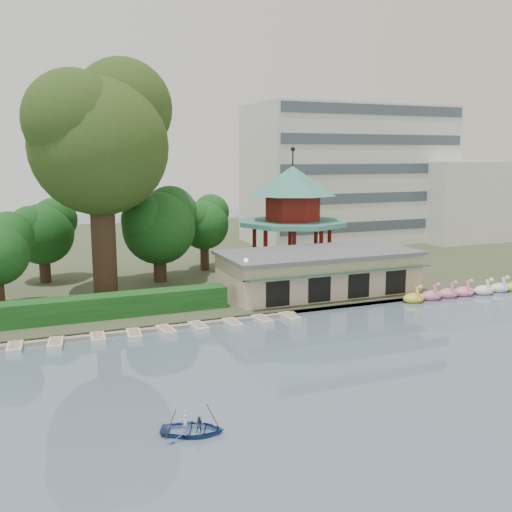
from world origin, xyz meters
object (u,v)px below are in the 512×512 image
big_tree (100,134)px  pavilion (292,208)px  dock (84,335)px  rowboat_with_passengers (192,425)px  boathouse (318,271)px

big_tree → pavilion: bearing=10.3°
dock → big_tree: 18.85m
dock → pavilion: pavilion is taller
dock → big_tree: (3.17, 11.00, 14.98)m
rowboat_with_passengers → pavilion: bearing=57.4°
boathouse → pavilion: (2.00, 10.03, 5.11)m
boathouse → big_tree: 23.57m
pavilion → rowboat_with_passengers: bearing=-122.6°
boathouse → big_tree: big_tree is taller
pavilion → dock: bearing=-148.3°
big_tree → rowboat_with_passengers: size_ratio=4.24×
boathouse → big_tree: size_ratio=0.86×
boathouse → pavilion: pavilion is taller
rowboat_with_passengers → boathouse: bearing=50.0°
dock → pavilion: bearing=31.7°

